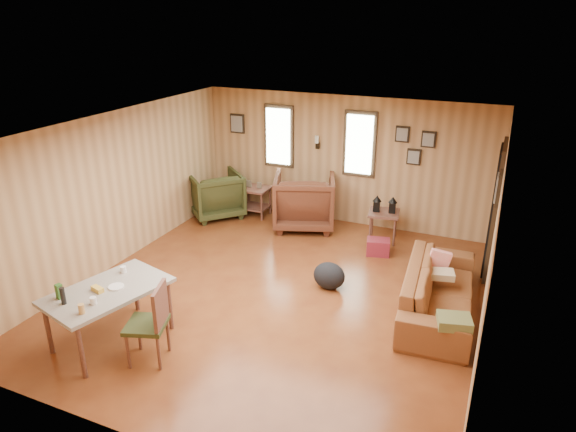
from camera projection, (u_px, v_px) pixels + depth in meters
name	position (u px, v px, depth m)	size (l,w,h in m)	color
room	(296.00, 211.00, 7.13)	(5.54, 6.04, 2.44)	brown
sofa	(440.00, 283.00, 6.79)	(2.22, 0.65, 0.87)	brown
recliner_brown	(304.00, 198.00, 9.49)	(1.09, 1.02, 1.12)	#4F2717
recliner_green	(216.00, 192.00, 10.02)	(0.95, 0.89, 0.97)	#313518
end_table	(255.00, 196.00, 10.06)	(0.57, 0.52, 0.71)	brown
side_table	(384.00, 210.00, 8.90)	(0.59, 0.59, 0.83)	brown
cooler	(378.00, 247.00, 8.53)	(0.43, 0.35, 0.27)	maroon
backpack	(329.00, 276.00, 7.46)	(0.56, 0.48, 0.41)	black
sofa_pillows	(447.00, 292.00, 6.46)	(0.76, 1.64, 0.34)	brown
dining_table	(107.00, 294.00, 6.10)	(1.18, 1.57, 0.92)	gray
dining_chair	(152.00, 319.00, 5.79)	(0.56, 0.56, 0.97)	#313518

